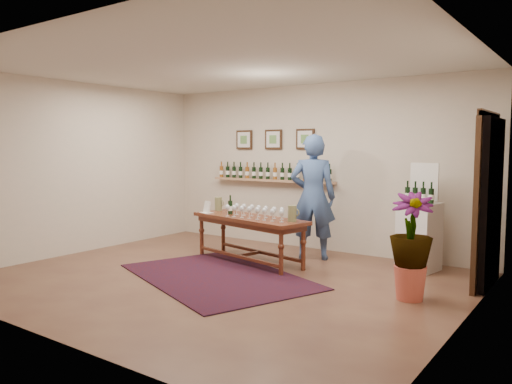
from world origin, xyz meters
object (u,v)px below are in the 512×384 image
Objects in this scene: display_pedestal at (419,237)px; person at (313,197)px; tasting_table at (249,223)px; potted_plant at (411,246)px.

display_pedestal is 0.50× the size of person.
tasting_table is 1.94× the size of potted_plant.
display_pedestal is (2.25, 0.99, -0.11)m from tasting_table.
potted_plant is 2.32m from person.
person reaches higher than potted_plant.
person reaches higher than tasting_table.
display_pedestal is 1.68m from person.
person is at bearing 61.41° from tasting_table.
potted_plant is at bearing 125.03° from person.
potted_plant is (2.60, -0.45, 0.03)m from tasting_table.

